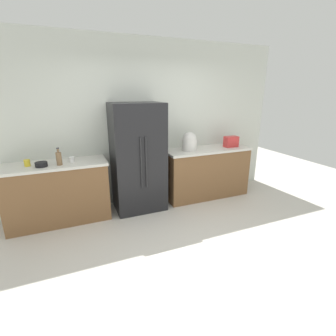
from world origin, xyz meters
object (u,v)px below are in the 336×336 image
at_px(cup_a, 72,159).
at_px(cup_b, 27,163).
at_px(bottle_a, 59,158).
at_px(bowl_a, 41,164).
at_px(refrigerator, 138,158).
at_px(toaster, 231,142).
at_px(rice_cooker, 189,142).

distance_m(cup_a, cup_b, 0.59).
xyz_separation_m(bottle_a, cup_b, (-0.42, 0.11, -0.05)).
height_order(cup_a, bowl_a, cup_a).
distance_m(refrigerator, cup_a, 1.03).
bearing_deg(refrigerator, cup_a, 179.51).
height_order(refrigerator, toaster, refrigerator).
distance_m(bottle_a, bowl_a, 0.25).
bearing_deg(cup_a, bottle_a, -150.22).
distance_m(toaster, bottle_a, 3.02).
height_order(rice_cooker, bowl_a, rice_cooker).
xyz_separation_m(bottle_a, cup_a, (0.17, 0.10, -0.06)).
bearing_deg(bowl_a, cup_b, 151.06).
relative_size(toaster, cup_a, 3.18).
distance_m(toaster, cup_a, 2.85).
relative_size(bottle_a, cup_b, 2.68).
relative_size(rice_cooker, cup_a, 4.06).
bearing_deg(bowl_a, bottle_a, -2.55).
bearing_deg(cup_a, toaster, -0.61).
xyz_separation_m(toaster, bottle_a, (-3.02, -0.07, -0.00)).
xyz_separation_m(toaster, cup_a, (-2.85, 0.03, -0.06)).
distance_m(refrigerator, toaster, 1.84).
xyz_separation_m(rice_cooker, bottle_a, (-2.15, -0.11, -0.05)).
relative_size(toaster, bowl_a, 1.58).
bearing_deg(bowl_a, cup_a, 11.85).
distance_m(bottle_a, cup_b, 0.44).
relative_size(rice_cooker, bowl_a, 2.01).
xyz_separation_m(rice_cooker, bowl_a, (-2.39, -0.10, -0.12)).
xyz_separation_m(toaster, cup_b, (-3.44, 0.05, -0.05)).
bearing_deg(toaster, rice_cooker, 177.07).
xyz_separation_m(toaster, rice_cooker, (-0.87, 0.04, 0.05)).
bearing_deg(bottle_a, rice_cooker, 2.92).
bearing_deg(rice_cooker, toaster, -2.93).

